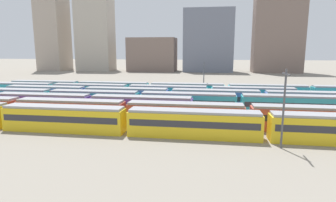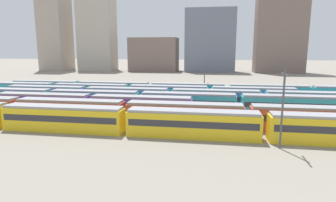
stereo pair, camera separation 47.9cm
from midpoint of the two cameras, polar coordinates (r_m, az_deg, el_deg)
name	(u,v)px [view 2 (the right image)]	position (r m, az deg, el deg)	size (l,w,h in m)	color
ground_plane	(23,106)	(67.15, -27.13, -0.95)	(600.00, 600.00, 0.00)	gray
train_track_0	(193,123)	(38.67, 5.34, -4.51)	(93.60, 3.06, 3.75)	yellow
train_track_1	(247,117)	(43.96, 15.97, -3.06)	(112.50, 3.06, 3.75)	#BC4C38
train_track_2	(44,103)	(57.88, -23.60, -0.39)	(55.80, 3.06, 3.75)	#6B429E
train_track_3	(140,101)	(55.60, -5.43, 0.03)	(74.70, 3.06, 3.75)	teal
train_track_4	(263,100)	(59.81, 18.85, 0.24)	(112.50, 3.06, 3.75)	#4C70BC
train_track_5	(129,92)	(66.98, -7.78, 1.72)	(74.70, 3.06, 3.75)	teal
train_track_6	(188,91)	(69.48, 4.19, 2.09)	(93.60, 3.06, 3.75)	teal
catenary_pole_0	(283,105)	(35.92, 22.51, -0.79)	(0.24, 3.20, 9.59)	#4C4C51
catenary_pole_1	(204,78)	(71.63, 7.57, 4.69)	(0.24, 3.20, 8.76)	#4C4C51
distant_building_0	(55,23)	(183.19, -21.83, 14.46)	(14.38, 16.13, 54.88)	#A89989
distant_building_1	(97,34)	(171.11, -14.04, 12.91)	(19.65, 13.38, 41.11)	#B2A899
distant_building_2	(154,55)	(160.86, -2.72, 9.34)	(26.23, 16.15, 18.42)	#7A665B
distant_building_3	(210,41)	(157.46, 8.59, 11.92)	(26.45, 13.69, 33.30)	slate
distant_building_4	(280,29)	(161.23, 21.80, 13.27)	(24.77, 12.31, 44.45)	#7A665B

